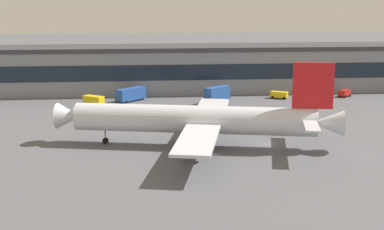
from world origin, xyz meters
TOP-DOWN VIEW (x-y plane):
  - ground_plane at (0.00, 0.00)m, footprint 600.00×600.00m
  - terminal_building at (0.00, 59.29)m, footprint 158.14×15.61m
  - airliner at (-12.57, -0.19)m, footprint 51.63×44.48m
  - crew_van at (-34.53, 39.89)m, footprint 5.49×4.85m
  - fuel_truck at (-25.54, 45.58)m, footprint 7.95×7.89m
  - pushback_tractor at (24.51, 44.37)m, footprint 5.44×4.31m
  - follow_me_car at (13.53, 45.68)m, footprint 4.77×3.76m
  - baggage_tug at (31.83, 46.59)m, footprint 4.03×3.86m
  - catering_truck at (-3.53, 40.84)m, footprint 7.21×6.59m

SIDE VIEW (x-z plane):
  - ground_plane at x=0.00m, z-range 0.00..0.00m
  - pushback_tractor at x=24.51m, z-range 0.17..1.92m
  - baggage_tug at x=31.83m, z-range 0.16..2.01m
  - follow_me_car at x=13.53m, z-range 0.17..2.02m
  - crew_van at x=-34.53m, z-range 0.18..2.73m
  - fuel_truck at x=-25.54m, z-range 0.21..3.56m
  - catering_truck at x=-3.53m, z-range 0.22..4.37m
  - airliner at x=-12.57m, z-range -2.77..12.85m
  - terminal_building at x=0.00m, z-range 0.02..12.93m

